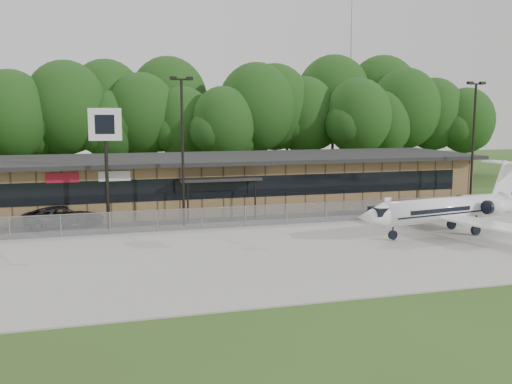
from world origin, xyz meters
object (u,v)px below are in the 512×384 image
object	(u,v)px
business_jet	(450,210)
pole_sign	(105,137)
suv	(64,217)
terminal	(230,181)

from	to	relation	value
business_jet	pole_sign	bearing A→B (deg)	150.66
suv	pole_sign	bearing A→B (deg)	-131.93
suv	terminal	bearing A→B (deg)	-79.46
suv	pole_sign	xyz separation A→B (m)	(2.93, -1.66, 5.49)
business_jet	pole_sign	size ratio (longest dim) A/B	1.68
terminal	business_jet	xyz separation A→B (m)	(11.11, -14.76, -0.53)
suv	pole_sign	world-z (taller)	pole_sign
terminal	pole_sign	distance (m)	12.98
business_jet	terminal	bearing A→B (deg)	117.42
suv	pole_sign	distance (m)	6.44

